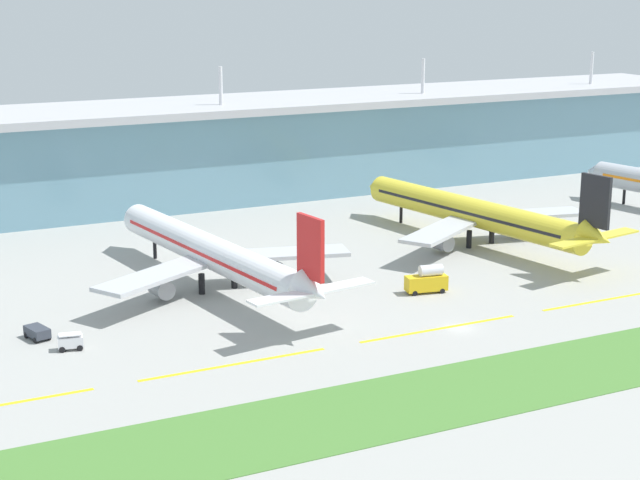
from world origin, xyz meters
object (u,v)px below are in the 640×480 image
Objects in this scene: airliner_near_middle at (213,253)px; airliner_far_middle at (476,213)px; pushback_tug at (37,332)px; baggage_cart at (70,342)px; fuel_truck at (427,280)px.

airliner_near_middle is 1.03× the size of airliner_far_middle.
baggage_cart is at bearing -63.62° from pushback_tug.
airliner_near_middle is 37.33m from fuel_truck.
fuel_truck is (-26.50, -23.93, -4.19)m from airliner_far_middle.
airliner_far_middle reaches higher than fuel_truck.
baggage_cart is (-29.39, -19.21, -5.19)m from airliner_near_middle.
airliner_far_middle is 17.62× the size of baggage_cart.
pushback_tug is (-91.56, -17.87, -5.35)m from airliner_far_middle.
airliner_far_middle is (58.74, 5.57, -0.00)m from airliner_near_middle.
airliner_far_middle reaches higher than baggage_cart.
fuel_truck is at bearing -137.92° from airliner_far_middle.
airliner_near_middle is at bearing 150.34° from fuel_truck.
fuel_truck is (32.24, -18.36, -4.19)m from airliner_near_middle.
pushback_tug is at bearing 174.68° from fuel_truck.
pushback_tug is 65.35m from fuel_truck.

